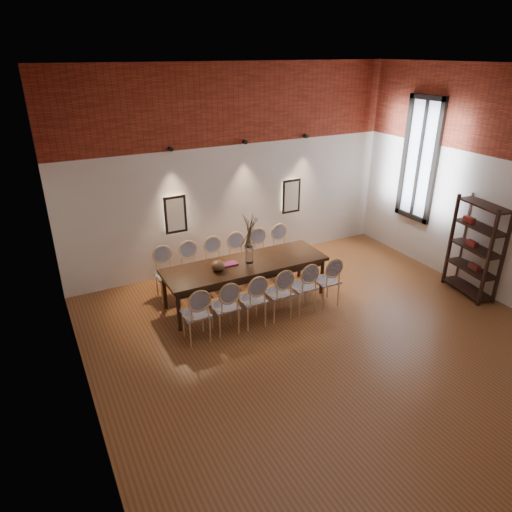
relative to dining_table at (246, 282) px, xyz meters
name	(u,v)px	position (x,y,z in m)	size (l,w,h in m)	color
floor	(333,347)	(0.56, -1.89, -0.39)	(7.00, 7.00, 0.02)	brown
ceiling	(356,66)	(0.56, -1.89, 3.63)	(7.00, 7.00, 0.02)	silver
wall_back	(233,170)	(0.56, 1.66, 1.62)	(7.00, 0.10, 4.00)	silver
wall_left	(68,280)	(-2.99, -1.89, 1.62)	(0.10, 7.00, 4.00)	silver
wall_right	(512,191)	(4.11, -1.89, 1.62)	(0.10, 7.00, 4.00)	silver
brick_band_back	(234,104)	(0.56, 1.59, 2.88)	(7.00, 0.02, 1.50)	maroon
brick_band_left	(53,160)	(-2.92, -1.89, 2.88)	(0.02, 7.00, 1.50)	maroon
niche_left	(175,214)	(-0.74, 1.56, 0.93)	(0.36, 0.06, 0.66)	#FFEAC6
niche_right	(291,196)	(1.86, 1.56, 0.93)	(0.36, 0.06, 0.66)	#FFEAC6
spot_fixture_left	(170,149)	(-0.74, 1.53, 2.17)	(0.08, 0.08, 0.10)	black
spot_fixture_mid	(245,142)	(0.76, 1.53, 2.17)	(0.08, 0.08, 0.10)	black
spot_fixture_right	(306,136)	(2.16, 1.53, 2.17)	(0.08, 0.08, 0.10)	black
window_glass	(420,160)	(4.02, 0.11, 1.77)	(0.02, 0.78, 2.38)	silver
window_frame	(419,160)	(4.00, 0.11, 1.77)	(0.08, 0.90, 2.50)	black
window_mullion	(419,160)	(4.00, 0.11, 1.77)	(0.06, 0.06, 2.40)	black
dining_table	(246,282)	(0.00, 0.00, 0.00)	(2.93, 0.94, 0.75)	#331C0E
chair_near_a	(196,313)	(-1.23, -0.74, 0.09)	(0.44, 0.44, 0.94)	#E8BD81
chair_near_b	(225,306)	(-0.74, -0.74, 0.09)	(0.44, 0.44, 0.94)	#E8BD81
chair_near_c	(252,299)	(-0.25, -0.75, 0.09)	(0.44, 0.44, 0.94)	#E8BD81
chair_near_d	(278,292)	(0.24, -0.75, 0.09)	(0.44, 0.44, 0.94)	#E8BD81
chair_near_e	(303,286)	(0.73, -0.76, 0.09)	(0.44, 0.44, 0.94)	#E8BD81
chair_near_f	(326,280)	(1.21, -0.76, 0.09)	(0.44, 0.44, 0.94)	#E8BD81
chair_far_a	(167,274)	(-1.21, 0.76, 0.09)	(0.44, 0.44, 0.94)	#E8BD81
chair_far_b	(193,269)	(-0.73, 0.76, 0.09)	(0.44, 0.44, 0.94)	#E8BD81
chair_far_c	(217,264)	(-0.24, 0.75, 0.09)	(0.44, 0.44, 0.94)	#E8BD81
chair_far_d	(240,259)	(0.25, 0.75, 0.09)	(0.44, 0.44, 0.94)	#E8BD81
chair_far_e	(262,254)	(0.74, 0.74, 0.09)	(0.44, 0.44, 0.94)	#E8BD81
chair_far_f	(283,250)	(1.23, 0.74, 0.09)	(0.44, 0.44, 0.94)	#E8BD81
vase	(249,255)	(0.07, 0.00, 0.53)	(0.14, 0.14, 0.30)	silver
dried_branches	(249,231)	(0.07, 0.00, 0.98)	(0.50, 0.50, 0.70)	#4D432B
bowl	(218,266)	(-0.54, -0.05, 0.46)	(0.24, 0.24, 0.18)	brown
book	(230,264)	(-0.27, 0.07, 0.39)	(0.26, 0.18, 0.03)	#7D2150
shelving_rack	(476,248)	(3.84, -1.65, 0.53)	(0.38, 1.00, 1.80)	black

